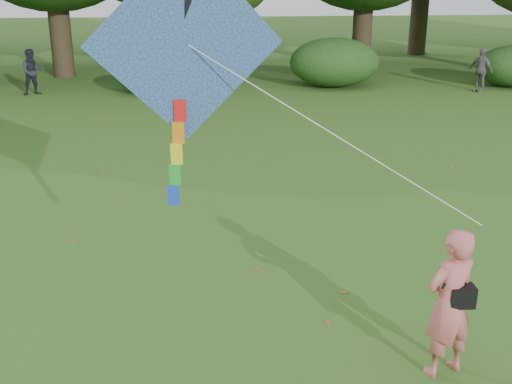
{
  "coord_description": "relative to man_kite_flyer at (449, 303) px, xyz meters",
  "views": [
    {
      "loc": [
        -1.85,
        -6.87,
        4.76
      ],
      "look_at": [
        -1.21,
        2.0,
        1.5
      ],
      "focal_mm": 45.0,
      "sensor_mm": 36.0,
      "label": 1
    }
  ],
  "objects": [
    {
      "name": "ground",
      "position": [
        -0.89,
        0.45,
        -0.94
      ],
      "size": [
        100.0,
        100.0,
        0.0
      ],
      "primitive_type": "plane",
      "color": "#265114",
      "rests_on": "ground"
    },
    {
      "name": "man_kite_flyer",
      "position": [
        0.0,
        0.0,
        0.0
      ],
      "size": [
        0.81,
        0.67,
        1.89
      ],
      "primitive_type": "imported",
      "rotation": [
        0.0,
        0.0,
        3.52
      ],
      "color": "#C9615E",
      "rests_on": "ground"
    },
    {
      "name": "bystander_left",
      "position": [
        -9.18,
        17.58,
        -0.12
      ],
      "size": [
        1.0,
        0.92,
        1.66
      ],
      "primitive_type": "imported",
      "rotation": [
        0.0,
        0.0,
        0.45
      ],
      "color": "#22232D",
      "rests_on": "ground"
    },
    {
      "name": "bystander_right",
      "position": [
        7.39,
        16.96,
        -0.14
      ],
      "size": [
        0.88,
        0.99,
        1.61
      ],
      "primitive_type": "imported",
      "rotation": [
        0.0,
        0.0,
        -0.93
      ],
      "color": "slate",
      "rests_on": "ground"
    },
    {
      "name": "crossbody_bag",
      "position": [
        0.12,
        -0.03,
        0.12
      ],
      "size": [
        0.43,
        0.2,
        0.73
      ],
      "color": "black",
      "rests_on": "ground"
    },
    {
      "name": "flying_kite",
      "position": [
        -2.99,
        0.86,
        2.86
      ],
      "size": [
        4.35,
        1.21,
        3.06
      ],
      "color": "#2756AA",
      "rests_on": "ground"
    },
    {
      "name": "shrub_band",
      "position": [
        -1.61,
        18.05,
        -0.09
      ],
      "size": [
        39.15,
        3.22,
        1.88
      ],
      "color": "#264919",
      "rests_on": "ground"
    },
    {
      "name": "fallen_leaves",
      "position": [
        -1.78,
        5.69,
        -0.94
      ],
      "size": [
        9.19,
        11.31,
        0.01
      ],
      "color": "brown",
      "rests_on": "ground"
    }
  ]
}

